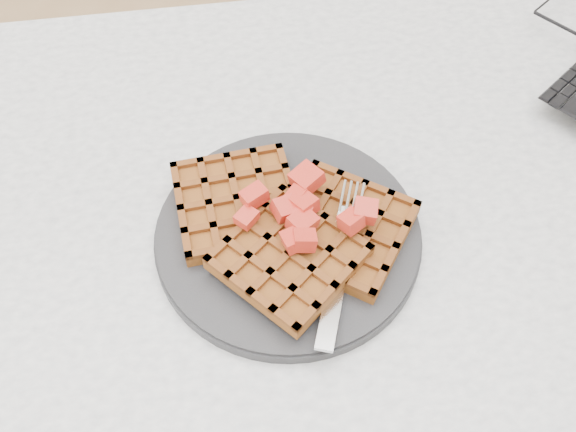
% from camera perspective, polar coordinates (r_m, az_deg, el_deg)
% --- Properties ---
extents(table, '(1.20, 0.80, 0.75)m').
position_cam_1_polar(table, '(0.72, 4.37, -7.72)').
color(table, silver).
rests_on(table, ground).
extents(plate, '(0.26, 0.26, 0.02)m').
position_cam_1_polar(plate, '(0.62, -0.00, -1.70)').
color(plate, black).
rests_on(plate, table).
extents(waffles, '(0.24, 0.21, 0.03)m').
position_cam_1_polar(waffles, '(0.60, 0.07, -0.99)').
color(waffles, brown).
rests_on(waffles, plate).
extents(strawberry_pile, '(0.15, 0.15, 0.02)m').
position_cam_1_polar(strawberry_pile, '(0.58, 0.00, 0.79)').
color(strawberry_pile, '#A40900').
rests_on(strawberry_pile, waffles).
extents(fork, '(0.08, 0.18, 0.02)m').
position_cam_1_polar(fork, '(0.59, 4.78, -3.55)').
color(fork, silver).
rests_on(fork, plate).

